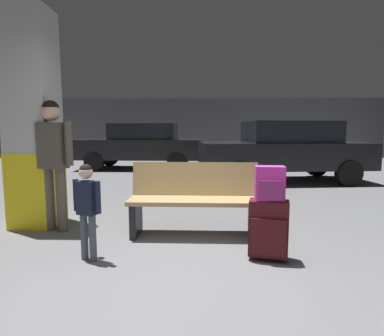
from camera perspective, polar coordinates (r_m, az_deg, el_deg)
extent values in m
cube|color=slate|center=(6.49, -0.83, -5.03)|extent=(18.00, 18.00, 0.10)
cube|color=#565658|center=(15.20, 0.40, 7.31)|extent=(18.00, 0.12, 2.80)
cube|color=yellow|center=(4.75, -26.36, -3.40)|extent=(0.57, 0.57, 1.00)
cube|color=#B2B2B2|center=(4.73, -27.31, 13.87)|extent=(0.56, 0.56, 1.85)
cube|color=tan|center=(3.81, 0.45, -5.99)|extent=(1.61, 0.46, 0.05)
cube|color=tan|center=(4.01, 0.56, -1.92)|extent=(1.60, 0.14, 0.42)
cube|color=black|center=(3.96, -10.16, -9.09)|extent=(0.09, 0.40, 0.41)
cube|color=black|center=(3.92, 11.18, -9.29)|extent=(0.09, 0.40, 0.41)
cube|color=#471419|center=(3.26, 13.75, -10.57)|extent=(0.42, 0.28, 0.56)
cube|color=#471419|center=(3.17, 13.68, -12.20)|extent=(0.34, 0.10, 0.36)
cube|color=#A5A5AA|center=(3.27, 13.91, -5.66)|extent=(0.14, 0.06, 0.02)
cylinder|color=black|center=(3.44, 10.88, -14.85)|extent=(0.03, 0.05, 0.04)
cylinder|color=black|center=(3.44, 16.39, -15.03)|extent=(0.03, 0.05, 0.04)
cube|color=#D833A5|center=(3.15, 13.98, -2.74)|extent=(0.29, 0.19, 0.34)
cube|color=#8E2B70|center=(3.07, 14.17, -3.97)|extent=(0.23, 0.05, 0.19)
cylinder|color=black|center=(3.13, 14.07, 0.12)|extent=(0.06, 0.03, 0.02)
cylinder|color=#4C5160|center=(3.30, -17.64, -12.07)|extent=(0.07, 0.07, 0.47)
cylinder|color=#4C5160|center=(3.37, -19.04, -11.73)|extent=(0.07, 0.07, 0.47)
cube|color=#191E38|center=(3.24, -18.61, -5.16)|extent=(0.22, 0.18, 0.33)
cylinder|color=#191E38|center=(3.14, -16.78, -5.14)|extent=(0.05, 0.05, 0.32)
cylinder|color=#191E38|center=(3.32, -20.37, -4.62)|extent=(0.05, 0.05, 0.32)
sphere|color=beige|center=(3.19, -18.79, -0.73)|extent=(0.13, 0.13, 0.13)
sphere|color=black|center=(3.19, -18.80, -0.40)|extent=(0.12, 0.12, 0.12)
cylinder|color=white|center=(3.35, -18.37, -4.47)|extent=(0.06, 0.06, 0.10)
cylinder|color=red|center=(3.33, -18.41, -3.20)|extent=(0.01, 0.01, 0.06)
cylinder|color=brown|center=(4.33, -22.66, -5.43)|extent=(0.12, 0.12, 0.81)
cylinder|color=brown|center=(4.45, -24.55, -5.21)|extent=(0.12, 0.12, 0.81)
cube|color=#4C473D|center=(4.30, -24.06, 3.74)|extent=(0.37, 0.27, 0.57)
cylinder|color=#4C473D|center=(4.16, -21.57, 4.17)|extent=(0.09, 0.09, 0.55)
cylinder|color=#4C473D|center=(4.46, -26.42, 4.08)|extent=(0.09, 0.09, 0.55)
sphere|color=tan|center=(4.31, -24.34, 9.36)|extent=(0.23, 0.23, 0.23)
sphere|color=black|center=(4.31, -24.36, 9.79)|extent=(0.21, 0.21, 0.21)
cube|color=black|center=(10.66, -9.42, 3.47)|extent=(4.13, 1.78, 0.64)
cube|color=black|center=(10.62, -8.69, 6.60)|extent=(2.13, 1.58, 0.52)
cylinder|color=black|center=(10.28, -17.42, 1.05)|extent=(0.60, 0.21, 0.60)
cylinder|color=black|center=(11.79, -14.79, 1.85)|extent=(0.60, 0.21, 0.60)
cylinder|color=black|center=(9.71, -2.83, 1.03)|extent=(0.60, 0.21, 0.60)
cylinder|color=black|center=(11.30, -2.08, 1.86)|extent=(0.60, 0.21, 0.60)
cube|color=black|center=(8.22, 16.12, 2.29)|extent=(4.24, 2.09, 0.64)
cube|color=black|center=(8.25, 17.24, 6.31)|extent=(2.24, 1.74, 0.52)
cylinder|color=black|center=(7.12, 8.42, -1.17)|extent=(0.62, 0.26, 0.60)
cylinder|color=black|center=(8.68, 6.11, 0.30)|extent=(0.62, 0.26, 0.60)
cylinder|color=black|center=(8.10, 26.67, -0.87)|extent=(0.62, 0.26, 0.60)
cylinder|color=black|center=(9.50, 21.74, 0.42)|extent=(0.62, 0.26, 0.60)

